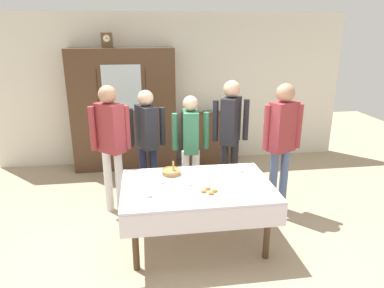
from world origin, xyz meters
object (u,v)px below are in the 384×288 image
Objects in this scene: tea_cup_far_right at (148,195)px; bread_basket at (171,171)px; person_behind_table_left at (282,135)px; person_by_cabinet at (147,135)px; dining_table at (197,193)px; tea_cup_near_right at (159,181)px; person_behind_table_right at (230,128)px; person_near_right_end at (191,139)px; mantel_clock at (107,40)px; pastry_plate at (209,192)px; tea_cup_mid_left at (188,183)px; spoon_mid_right at (222,181)px; tea_cup_center at (239,170)px; wall_cabinet at (124,110)px; bookshelf_low at (208,138)px; book_stack at (208,112)px; spoon_mid_left at (223,174)px; person_beside_shelf at (111,137)px.

bread_basket is at bearing 63.13° from tea_cup_far_right.
person_behind_table_left is 1.85m from person_by_cabinet.
dining_table is 7.04× the size of bread_basket.
person_behind_table_right is (1.07, 1.00, 0.31)m from tea_cup_near_right.
person_behind_table_right reaches higher than person_near_right_end.
person_behind_table_right is at bearing 43.06° from tea_cup_near_right.
mantel_clock is at bearing 113.13° from dining_table.
mantel_clock is at bearing 113.28° from pastry_plate.
tea_cup_mid_left reaches higher than spoon_mid_right.
tea_cup_center reaches higher than dining_table.
mantel_clock is at bearing -179.82° from wall_cabinet.
person_near_right_end is at bearing 64.98° from bread_basket.
wall_cabinet is 2.71m from tea_cup_mid_left.
dining_table is at bearing -152.23° from person_behind_table_left.
person_behind_table_left is (1.48, 0.27, 0.31)m from bread_basket.
spoon_mid_right is (-0.32, -2.57, 0.28)m from bookshelf_low.
tea_cup_mid_left is 1.09× the size of spoon_mid_right.
book_stack is 2.60m from spoon_mid_right.
dining_table is 2.72m from bookshelf_low.
book_stack is 2.33m from tea_cup_center.
tea_cup_center is (0.67, 0.30, 0.00)m from tea_cup_mid_left.
spoon_mid_left is 1.01m from person_behind_table_left.
person_behind_table_right is at bearing 59.80° from dining_table.
book_stack reaches higher than bread_basket.
mantel_clock is 3.13m from spoon_mid_left.
wall_cabinet is 2.33m from bread_basket.
person_beside_shelf reaches higher than spoon_mid_right.
tea_cup_near_right is (-0.32, 0.10, 0.00)m from tea_cup_mid_left.
book_stack is at bearing 79.58° from pastry_plate.
tea_cup_mid_left is (-0.72, -2.62, 0.30)m from bookshelf_low.
bread_basket is (0.16, 0.26, 0.01)m from tea_cup_near_right.
person_behind_table_right is (1.75, -1.48, -1.16)m from mantel_clock.
mantel_clock reaches higher than person_near_right_end.
person_near_right_end is (-0.49, 0.77, 0.17)m from tea_cup_center.
bread_basket is 0.63m from spoon_mid_right.
person_near_right_end is at bearing -109.34° from bookshelf_low.
mantel_clock is 1.85× the size of tea_cup_mid_left.
bookshelf_low is at bearing 67.62° from tea_cup_far_right.
person_behind_table_left is (1.32, 0.63, 0.32)m from tea_cup_mid_left.
person_behind_table_right reaches higher than tea_cup_near_right.
wall_cabinet reaches higher than bookshelf_low.
bread_basket is at bearing 170.12° from spoon_mid_left.
tea_cup_far_right reaches higher than dining_table.
bread_basket is at bearing -169.59° from person_behind_table_left.
tea_cup_mid_left is (-0.72, -2.62, -0.19)m from book_stack.
tea_cup_center is at bearing 14.72° from spoon_mid_left.
person_beside_shelf is (-1.62, -1.68, 0.11)m from book_stack.
tea_cup_center is (0.99, 0.21, 0.00)m from tea_cup_near_right.
person_beside_shelf reaches higher than bookshelf_low.
pastry_plate is at bearing -100.42° from book_stack.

